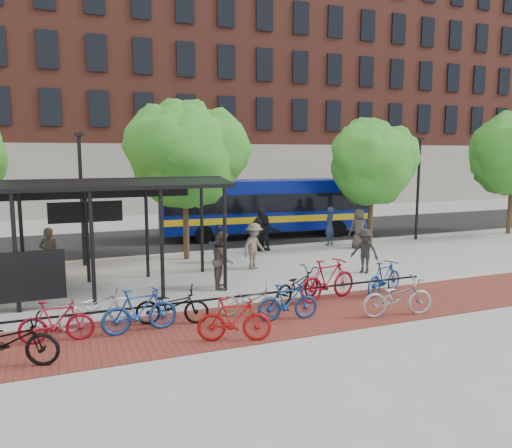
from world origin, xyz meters
name	(u,v)px	position (x,y,z in m)	size (l,w,h in m)	color
ground	(286,270)	(0.00, 0.00, 0.00)	(160.00, 160.00, 0.00)	#9E9E99
asphalt_street	(221,237)	(0.00, 8.00, 0.01)	(160.00, 8.00, 0.01)	black
curb	(248,249)	(0.00, 4.00, 0.06)	(160.00, 0.25, 0.12)	#B7B7B2
brick_strip	(297,316)	(-2.00, -5.00, 0.00)	(24.00, 3.00, 0.01)	maroon
bike_rack_rail	(240,312)	(-3.30, -4.10, 0.00)	(12.00, 0.05, 0.95)	black
building_brick	(265,90)	(10.00, 26.00, 10.00)	(55.00, 14.00, 20.00)	brown
bus_shelter	(48,199)	(-8.13, -0.48, 3.00)	(10.60, 3.07, 3.60)	black
tree_b	(186,151)	(-2.90, 3.35, 4.46)	(5.15, 4.20, 6.47)	#382619
tree_c	(373,160)	(6.09, 3.35, 4.05)	(4.66, 3.80, 5.92)	#382619
lamp_post_left	(82,195)	(-7.00, 3.60, 2.75)	(0.35, 0.20, 5.12)	black
lamp_post_right	(418,185)	(9.00, 3.60, 2.75)	(0.35, 0.20, 5.12)	black
bus	(267,204)	(2.27, 7.23, 1.71)	(11.19, 3.51, 2.97)	navy
bike_0	(8,341)	(-8.94, -5.68, 0.55)	(0.72, 2.08, 1.09)	black
bike_1	(56,322)	(-8.02, -4.64, 0.50)	(0.47, 1.68, 1.01)	maroon
bike_2	(96,307)	(-7.09, -3.83, 0.50)	(0.67, 1.91, 1.01)	#B5B5B8
bike_3	(140,311)	(-6.13, -4.69, 0.56)	(0.52, 1.85, 1.11)	navy
bike_4	(172,306)	(-5.26, -4.38, 0.49)	(0.65, 1.87, 0.98)	black
bike_5	(234,320)	(-4.17, -6.08, 0.52)	(0.49, 1.73, 1.04)	#9B0E0E
bike_6	(249,300)	(-3.19, -4.52, 0.45)	(0.60, 1.71, 0.90)	#959698
bike_7	(288,302)	(-2.38, -5.21, 0.49)	(0.46, 1.64, 0.99)	navy
bike_8	(298,285)	(-1.38, -3.81, 0.50)	(0.67, 1.91, 1.01)	black
bike_9	(328,280)	(-0.49, -4.02, 0.63)	(0.59, 2.10, 1.26)	maroon
bike_10	(397,297)	(0.52, -5.98, 0.53)	(0.70, 2.02, 1.06)	#98989A
bike_11	(384,278)	(1.45, -4.12, 0.53)	(0.50, 1.75, 1.05)	navy
pedestrian_1	(50,255)	(-8.21, 1.34, 0.95)	(0.69, 0.45, 1.89)	#413A34
pedestrian_2	(217,243)	(-2.00, 2.19, 0.77)	(0.75, 0.58, 1.54)	#1C2943
pedestrian_3	(254,246)	(-1.06, 0.55, 0.88)	(1.13, 0.65, 1.76)	#645A4A
pedestrian_4	(261,230)	(0.53, 3.80, 0.96)	(1.12, 0.47, 1.92)	black
pedestrian_5	(264,233)	(0.70, 3.80, 0.81)	(1.51, 0.48, 1.62)	black
pedestrian_6	(359,228)	(4.96, 2.68, 0.92)	(0.90, 0.58, 1.84)	#3C3430
pedestrian_7	(329,226)	(4.06, 3.80, 0.93)	(0.68, 0.44, 1.85)	#212E4D
pedestrian_8	(223,260)	(-2.96, -1.50, 0.92)	(0.90, 0.70, 1.85)	brown
pedestrian_9	(365,251)	(2.48, -1.50, 0.82)	(1.06, 0.61, 1.64)	black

